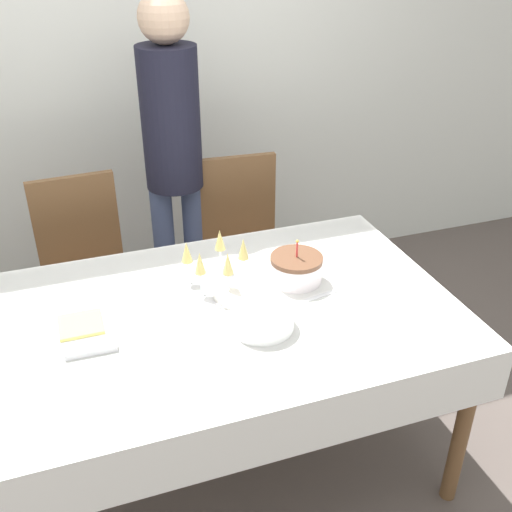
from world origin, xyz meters
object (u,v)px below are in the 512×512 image
Objects in this scene: champagne_tray at (216,268)px; person_standing at (172,143)px; birthday_cake at (296,268)px; dining_chair_far_right at (243,243)px; plate_stack_main at (262,320)px; plate_stack_dessert at (236,293)px; dining_chair_far_left at (86,269)px.

person_standing is (0.03, 0.83, 0.22)m from champagne_tray.
birthday_cake is 0.63× the size of champagne_tray.
champagne_tray is 0.86m from person_standing.
dining_chair_far_right is 1.07m from plate_stack_main.
birthday_cake is at bearing 46.82° from plate_stack_main.
dining_chair_far_right is 0.63m from person_standing.
plate_stack_main is (-0.23, -0.25, -0.03)m from birthday_cake.
person_standing is at bearing 154.73° from dining_chair_far_right.
champagne_tray is 1.87× the size of plate_stack_dessert.
person_standing is (-0.31, 0.14, 0.53)m from dining_chair_far_right.
dining_chair_far_left is 4.32× the size of plate_stack_main.
dining_chair_far_right is 0.56× the size of person_standing.
champagne_tray is at bearing 166.44° from birthday_cake.
dining_chair_far_right is at bearing 70.20° from plate_stack_dessert.
dining_chair_far_right is 2.99× the size of champagne_tray.
person_standing is at bearing 91.06° from plate_stack_dessert.
dining_chair_far_left is 1.12m from birthday_cake.
plate_stack_dessert is at bearing -109.80° from dining_chair_far_right.
dining_chair_far_left is at bearing 122.49° from plate_stack_dessert.
birthday_cake reaches higher than plate_stack_main.
person_standing is (0.49, 0.14, 0.53)m from dining_chair_far_left.
birthday_cake is 0.31m from champagne_tray.
person_standing reaches higher than plate_stack_main.
champagne_tray is at bearing -56.18° from dining_chair_far_left.
birthday_cake and champagne_tray have the same top height.
dining_chair_far_left and dining_chair_far_right have the same top height.
person_standing reaches higher than birthday_cake.
plate_stack_main is at bearing -82.61° from plate_stack_dessert.
person_standing is (-0.28, 0.91, 0.24)m from birthday_cake.
person_standing is at bearing 106.89° from birthday_cake.
birthday_cake is at bearing -92.23° from dining_chair_far_right.
dining_chair_far_right reaches higher than champagne_tray.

